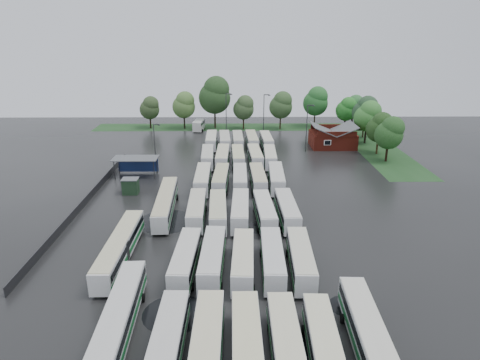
{
  "coord_description": "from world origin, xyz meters",
  "views": [
    {
      "loc": [
        1.17,
        -54.31,
        25.58
      ],
      "look_at": [
        2.0,
        12.0,
        2.5
      ],
      "focal_mm": 32.0,
      "sensor_mm": 36.0,
      "label": 1
    }
  ],
  "objects_px": {
    "artic_bus_east": "(373,348)",
    "minibus": "(199,125)",
    "brick_building": "(332,139)",
    "artic_bus_west_a": "(118,321)"
  },
  "relations": [
    {
      "from": "artic_bus_east",
      "to": "minibus",
      "type": "relative_size",
      "value": 2.59
    },
    {
      "from": "brick_building",
      "to": "minibus",
      "type": "xyz_separation_m",
      "value": [
        -32.61,
        17.79,
        -0.34
      ]
    },
    {
      "from": "brick_building",
      "to": "artic_bus_west_a",
      "type": "distance_m",
      "value": 73.67
    },
    {
      "from": "brick_building",
      "to": "artic_bus_east",
      "type": "relative_size",
      "value": 0.6
    },
    {
      "from": "artic_bus_east",
      "to": "minibus",
      "type": "height_order",
      "value": "artic_bus_east"
    },
    {
      "from": "artic_bus_west_a",
      "to": "minibus",
      "type": "bearing_deg",
      "value": 87.58
    },
    {
      "from": "minibus",
      "to": "artic_bus_west_a",
      "type": "bearing_deg",
      "value": -83.92
    },
    {
      "from": "artic_bus_east",
      "to": "minibus",
      "type": "distance_m",
      "value": 89.71
    },
    {
      "from": "minibus",
      "to": "brick_building",
      "type": "bearing_deg",
      "value": -22.2
    },
    {
      "from": "brick_building",
      "to": "artic_bus_west_a",
      "type": "xyz_separation_m",
      "value": [
        -33.09,
        -65.82,
        -0.18
      ]
    }
  ]
}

